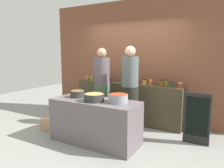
{
  "coord_description": "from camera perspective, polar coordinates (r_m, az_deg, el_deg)",
  "views": [
    {
      "loc": [
        2.22,
        -3.53,
        1.73
      ],
      "look_at": [
        0.0,
        0.35,
        1.05
      ],
      "focal_mm": 34.03,
      "sensor_mm": 36.0,
      "label": 1
    }
  ],
  "objects": [
    {
      "name": "cooking_pot_right",
      "position": [
        3.79,
        1.71,
        -3.9
      ],
      "size": [
        0.34,
        0.34,
        0.16
      ],
      "color": "gray",
      "rests_on": "prep_table"
    },
    {
      "name": "chalkboard_sign",
      "position": [
        4.31,
        21.84,
        -8.64
      ],
      "size": [
        0.47,
        0.05,
        0.98
      ],
      "color": "black",
      "rests_on": "ground"
    },
    {
      "name": "preserve_jar_10",
      "position": [
        4.88,
        13.09,
        0.28
      ],
      "size": [
        0.08,
        0.08,
        0.14
      ],
      "color": "#8A4611",
      "rests_on": "display_shelf"
    },
    {
      "name": "preserve_jar_6",
      "position": [
        5.16,
        4.2,
        0.7
      ],
      "size": [
        0.08,
        0.08,
        0.1
      ],
      "color": "olive",
      "rests_on": "display_shelf"
    },
    {
      "name": "preserve_jar_9",
      "position": [
        4.98,
        10.4,
        0.44
      ],
      "size": [
        0.08,
        0.08,
        0.13
      ],
      "color": "orange",
      "rests_on": "display_shelf"
    },
    {
      "name": "cooking_pot_left",
      "position": [
        4.32,
        -9.29,
        -2.65
      ],
      "size": [
        0.29,
        0.29,
        0.13
      ],
      "color": "#2D2D2D",
      "rests_on": "prep_table"
    },
    {
      "name": "prep_table",
      "position": [
        4.13,
        -4.55,
        -9.96
      ],
      "size": [
        1.7,
        0.7,
        0.83
      ],
      "primitive_type": "cube",
      "color": "#60575B",
      "rests_on": "ground"
    },
    {
      "name": "storefront_wall",
      "position": [
        5.45,
        5.78,
        6.2
      ],
      "size": [
        4.8,
        0.12,
        3.0
      ],
      "primitive_type": "cube",
      "color": "brown",
      "rests_on": "ground"
    },
    {
      "name": "preserve_jar_13",
      "position": [
        4.8,
        17.9,
        -0.25
      ],
      "size": [
        0.09,
        0.09,
        0.11
      ],
      "color": "#B03B25",
      "rests_on": "display_shelf"
    },
    {
      "name": "preserve_jar_8",
      "position": [
        4.99,
        8.69,
        0.53
      ],
      "size": [
        0.09,
        0.09,
        0.13
      ],
      "color": "gold",
      "rests_on": "display_shelf"
    },
    {
      "name": "cooking_pot_center",
      "position": [
        3.92,
        -4.83,
        -3.63
      ],
      "size": [
        0.37,
        0.37,
        0.14
      ],
      "color": "#2D2D2D",
      "rests_on": "prep_table"
    },
    {
      "name": "preserve_jar_7",
      "position": [
        5.13,
        5.34,
        0.87
      ],
      "size": [
        0.08,
        0.08,
        0.14
      ],
      "color": "#B42624",
      "rests_on": "display_shelf"
    },
    {
      "name": "preserve_jar_0",
      "position": [
        5.85,
        -6.74,
        1.62
      ],
      "size": [
        0.08,
        0.08,
        0.1
      ],
      "color": "#CA6F13",
      "rests_on": "display_shelf"
    },
    {
      "name": "preserve_jar_5",
      "position": [
        5.24,
        3.1,
        0.83
      ],
      "size": [
        0.09,
        0.09,
        0.1
      ],
      "color": "olive",
      "rests_on": "display_shelf"
    },
    {
      "name": "preserve_jar_4",
      "position": [
        5.47,
        -0.7,
        1.2
      ],
      "size": [
        0.07,
        0.07,
        0.11
      ],
      "color": "#4A1C51",
      "rests_on": "display_shelf"
    },
    {
      "name": "bread_crate",
      "position": [
        5.03,
        -15.72,
        -10.29
      ],
      "size": [
        0.45,
        0.36,
        0.25
      ],
      "primitive_type": "cube",
      "rotation": [
        0.0,
        0.0,
        0.08
      ],
      "color": "tan",
      "rests_on": "ground"
    },
    {
      "name": "preserve_jar_11",
      "position": [
        4.91,
        14.36,
        0.27
      ],
      "size": [
        0.07,
        0.07,
        0.14
      ],
      "color": "olive",
      "rests_on": "display_shelf"
    },
    {
      "name": "preserve_jar_2",
      "position": [
        5.49,
        -3.17,
        1.3
      ],
      "size": [
        0.08,
        0.08,
        0.12
      ],
      "color": "#AE2627",
      "rests_on": "display_shelf"
    },
    {
      "name": "preserve_jar_1",
      "position": [
        5.65,
        -5.44,
        1.5
      ],
      "size": [
        0.07,
        0.07,
        0.13
      ],
      "color": "#5E9A1C",
      "rests_on": "display_shelf"
    },
    {
      "name": "preserve_jar_3",
      "position": [
        5.53,
        -1.47,
        1.32
      ],
      "size": [
        0.08,
        0.08,
        0.11
      ],
      "color": "#552A55",
      "rests_on": "display_shelf"
    },
    {
      "name": "cook_with_tongs",
      "position": [
        4.88,
        -2.73,
        -2.04
      ],
      "size": [
        0.37,
        0.37,
        1.81
      ],
      "color": "#425C43",
      "rests_on": "ground"
    },
    {
      "name": "display_shelf",
      "position": [
        5.28,
        4.06,
        -5.03
      ],
      "size": [
        2.7,
        0.36,
        0.97
      ],
      "primitive_type": "cube",
      "color": "#403925",
      "rests_on": "ground"
    },
    {
      "name": "preserve_jar_12",
      "position": [
        4.82,
        15.9,
        -0.17
      ],
      "size": [
        0.07,
        0.07,
        0.1
      ],
      "color": "#2A4B2C",
      "rests_on": "display_shelf"
    },
    {
      "name": "cook_in_cap",
      "position": [
        4.49,
        4.79,
        -2.74
      ],
      "size": [
        0.36,
        0.36,
        1.85
      ],
      "color": "black",
      "rests_on": "ground"
    },
    {
      "name": "ground",
      "position": [
        4.51,
        -2.27,
        -13.91
      ],
      "size": [
        12.0,
        12.0,
        0.0
      ],
      "primitive_type": "plane",
      "color": "gray"
    }
  ]
}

